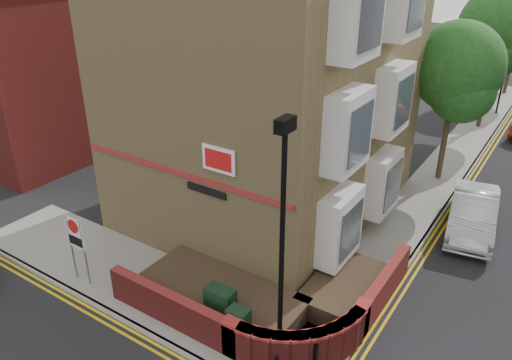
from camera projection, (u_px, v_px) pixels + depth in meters
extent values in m
cube|color=gray|center=(143.00, 282.00, 15.35)|extent=(13.00, 3.00, 0.12)
cube|color=gray|center=(450.00, 163.00, 23.46)|extent=(2.00, 32.00, 0.12)
cube|color=gray|center=(104.00, 309.00, 14.23)|extent=(13.00, 0.15, 0.12)
cube|color=gray|center=(472.00, 168.00, 22.96)|extent=(0.15, 32.00, 0.12)
cube|color=gold|center=(98.00, 315.00, 14.06)|extent=(13.00, 0.28, 0.01)
cube|color=gold|center=(477.00, 170.00, 22.86)|extent=(0.28, 32.00, 0.01)
cube|color=tan|center=(271.00, 64.00, 17.53)|extent=(8.00, 10.00, 11.00)
cube|color=maroon|center=(180.00, 173.00, 14.77)|extent=(7.80, 0.06, 0.15)
cube|color=white|center=(219.00, 160.00, 13.67)|extent=(1.10, 0.05, 0.75)
cube|color=black|center=(206.00, 191.00, 14.40)|extent=(1.40, 0.04, 0.22)
cylinder|color=black|center=(282.00, 257.00, 11.24)|extent=(0.12, 0.12, 6.00)
cylinder|color=black|center=(279.00, 344.00, 12.38)|extent=(0.20, 0.20, 0.80)
cube|color=black|center=(285.00, 125.00, 9.87)|extent=(0.25, 0.50, 0.30)
cube|color=black|center=(221.00, 307.00, 13.31)|extent=(0.80, 0.45, 1.20)
cube|color=black|center=(239.00, 327.00, 12.71)|extent=(0.55, 0.40, 1.10)
cylinder|color=black|center=(315.00, 359.00, 11.86)|extent=(0.11, 0.11, 0.90)
cylinder|color=slate|center=(72.00, 247.00, 14.99)|extent=(0.06, 0.06, 2.20)
cylinder|color=slate|center=(85.00, 254.00, 14.69)|extent=(0.06, 0.06, 2.20)
cube|color=white|center=(75.00, 233.00, 14.58)|extent=(0.72, 0.04, 1.00)
cylinder|color=red|center=(73.00, 226.00, 14.45)|extent=(0.44, 0.02, 0.44)
cube|color=maroon|center=(62.00, 66.00, 24.23)|extent=(6.00, 10.00, 8.00)
cylinder|color=#382B1E|center=(446.00, 128.00, 20.94)|extent=(0.24, 0.24, 4.55)
sphere|color=#184717|center=(457.00, 67.00, 19.80)|extent=(3.64, 3.64, 3.64)
sphere|color=#184717|center=(462.00, 91.00, 19.75)|extent=(2.60, 2.60, 2.60)
sphere|color=#184717|center=(450.00, 75.00, 20.45)|extent=(2.86, 2.86, 2.86)
cylinder|color=#382B1E|center=(487.00, 82.00, 26.82)|extent=(0.24, 0.24, 5.04)
sphere|color=#184717|center=(498.00, 26.00, 25.56)|extent=(4.03, 4.03, 4.03)
sphere|color=#184717|center=(502.00, 47.00, 25.55)|extent=(2.88, 2.88, 2.88)
sphere|color=#184717|center=(492.00, 35.00, 26.23)|extent=(3.17, 3.17, 3.17)
cylinder|color=#382B1E|center=(512.00, 57.00, 32.87)|extent=(0.24, 0.24, 4.76)
cylinder|color=black|center=(502.00, 87.00, 29.27)|extent=(0.10, 0.10, 3.20)
imported|color=black|center=(510.00, 51.00, 28.35)|extent=(0.20, 0.16, 1.00)
imported|color=silver|center=(473.00, 213.00, 17.85)|extent=(2.19, 4.54, 1.43)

